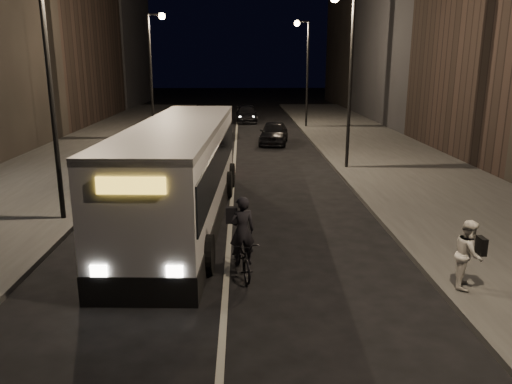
{
  "coord_description": "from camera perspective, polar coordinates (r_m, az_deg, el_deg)",
  "views": [
    {
      "loc": [
        0.41,
        -12.15,
        5.26
      ],
      "look_at": [
        0.82,
        2.11,
        1.5
      ],
      "focal_mm": 35.0,
      "sensor_mm": 36.0,
      "label": 1
    }
  ],
  "objects": [
    {
      "name": "sidewalk_right",
      "position": [
        27.86,
        15.31,
        3.52
      ],
      "size": [
        7.0,
        70.0,
        0.16
      ],
      "primitive_type": "cube",
      "color": "#373734",
      "rests_on": "ground"
    },
    {
      "name": "car_mid",
      "position": [
        35.45,
        -4.21,
        7.23
      ],
      "size": [
        1.87,
        4.03,
        1.28
      ],
      "primitive_type": "imported",
      "rotation": [
        0.0,
        0.0,
        3.0
      ],
      "color": "#39383B",
      "rests_on": "ground"
    },
    {
      "name": "streetlight_left_near",
      "position": [
        17.14,
        -21.9,
        14.08
      ],
      "size": [
        1.2,
        0.44,
        8.12
      ],
      "color": "black",
      "rests_on": "sidewalk_left"
    },
    {
      "name": "pedestrian_woman",
      "position": [
        12.52,
        23.11,
        -6.52
      ],
      "size": [
        0.87,
        0.96,
        1.61
      ],
      "primitive_type": "imported",
      "rotation": [
        0.0,
        0.0,
        1.16
      ],
      "color": "silver",
      "rests_on": "sidewalk_right"
    },
    {
      "name": "car_near",
      "position": [
        32.71,
        2.05,
        6.79
      ],
      "size": [
        2.29,
        4.46,
        1.45
      ],
      "primitive_type": "imported",
      "rotation": [
        0.0,
        0.0,
        -0.14
      ],
      "color": "black",
      "rests_on": "ground"
    },
    {
      "name": "streetlight_right_far",
      "position": [
        40.45,
        5.54,
        14.84
      ],
      "size": [
        1.2,
        0.44,
        8.12
      ],
      "color": "black",
      "rests_on": "sidewalk_right"
    },
    {
      "name": "city_bus",
      "position": [
        16.67,
        -8.54,
        2.67
      ],
      "size": [
        3.34,
        12.47,
        3.33
      ],
      "rotation": [
        0.0,
        0.0,
        -0.05
      ],
      "color": "silver",
      "rests_on": "ground"
    },
    {
      "name": "sidewalk_left",
      "position": [
        28.11,
        -20.11,
        3.24
      ],
      "size": [
        7.0,
        70.0,
        0.16
      ],
      "primitive_type": "cube",
      "color": "#373734",
      "rests_on": "ground"
    },
    {
      "name": "cyclist_on_bicycle",
      "position": [
        12.56,
        -1.59,
        -6.52
      ],
      "size": [
        1.0,
        1.92,
        2.1
      ],
      "rotation": [
        0.0,
        0.0,
        0.21
      ],
      "color": "black",
      "rests_on": "ground"
    },
    {
      "name": "car_far",
      "position": [
        44.82,
        -1.1,
        8.88
      ],
      "size": [
        1.97,
        4.67,
        1.35
      ],
      "primitive_type": "imported",
      "rotation": [
        0.0,
        0.0,
        0.02
      ],
      "color": "black",
      "rests_on": "ground"
    },
    {
      "name": "streetlight_right_mid",
      "position": [
        24.65,
        10.23,
        14.77
      ],
      "size": [
        1.2,
        0.44,
        8.12
      ],
      "color": "black",
      "rests_on": "sidewalk_right"
    },
    {
      "name": "ground",
      "position": [
        13.25,
        -3.32,
        -8.65
      ],
      "size": [
        180.0,
        180.0,
        0.0
      ],
      "primitive_type": "plane",
      "color": "black",
      "rests_on": "ground"
    },
    {
      "name": "streetlight_left_far",
      "position": [
        34.63,
        -11.55,
        14.64
      ],
      "size": [
        1.2,
        0.44,
        8.12
      ],
      "color": "black",
      "rests_on": "sidewalk_left"
    }
  ]
}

